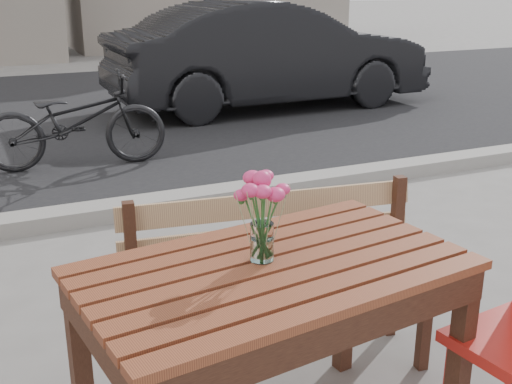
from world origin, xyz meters
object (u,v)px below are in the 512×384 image
main_table (274,299)px  bicycle (74,121)px  parked_car (269,55)px  main_vase (262,206)px

main_table → bicycle: 4.33m
main_table → parked_car: parked_car is taller
parked_car → bicycle: 3.54m
main_table → parked_car: bearing=57.3°
parked_car → bicycle: parked_car is taller
main_vase → bicycle: main_vase is taller
main_table → parked_car: 6.92m
bicycle → main_table: bearing=-173.9°
parked_car → bicycle: bearing=121.9°
main_table → main_vase: (-0.03, 0.05, 0.33)m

